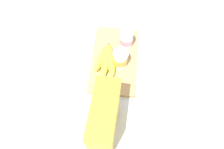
# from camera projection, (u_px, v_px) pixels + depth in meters

# --- Properties ---
(ground_plane) EXTENTS (2.40, 2.40, 0.00)m
(ground_plane) POSITION_uv_depth(u_px,v_px,m) (114.00, 61.00, 0.99)
(ground_plane) COLOR silver
(cutting_board) EXTENTS (0.36, 0.21, 0.02)m
(cutting_board) POSITION_uv_depth(u_px,v_px,m) (114.00, 59.00, 0.98)
(cutting_board) COLOR tan
(cutting_board) RESTS_ON ground_plane
(cereal_box) EXTENTS (0.21, 0.09, 0.25)m
(cereal_box) POSITION_uv_depth(u_px,v_px,m) (105.00, 120.00, 0.73)
(cereal_box) COLOR yellow
(cereal_box) RESTS_ON ground_plane
(yogurt_cup_front) EXTENTS (0.06, 0.06, 0.09)m
(yogurt_cup_front) POSITION_uv_depth(u_px,v_px,m) (126.00, 39.00, 0.96)
(yogurt_cup_front) COLOR white
(yogurt_cup_front) RESTS_ON cutting_board
(yogurt_cup_back) EXTENTS (0.07, 0.07, 0.09)m
(yogurt_cup_back) POSITION_uv_depth(u_px,v_px,m) (120.00, 59.00, 0.92)
(yogurt_cup_back) COLOR white
(yogurt_cup_back) RESTS_ON cutting_board
(banana_bunch) EXTENTS (0.19, 0.11, 0.04)m
(banana_bunch) POSITION_uv_depth(u_px,v_px,m) (106.00, 59.00, 0.95)
(banana_bunch) COLOR yellow
(banana_bunch) RESTS_ON cutting_board
(spoon) EXTENTS (0.08, 0.12, 0.01)m
(spoon) POSITION_uv_depth(u_px,v_px,m) (112.00, 22.00, 1.09)
(spoon) COLOR silver
(spoon) RESTS_ON ground_plane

